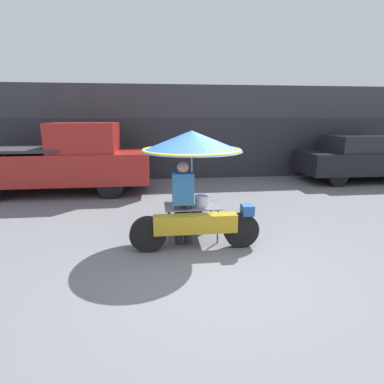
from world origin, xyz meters
name	(u,v)px	position (x,y,z in m)	size (l,w,h in m)	color
ground_plane	(215,266)	(0.00, 0.00, 0.00)	(36.00, 36.00, 0.00)	slate
shopfront_building	(178,132)	(0.00, 8.00, 1.70)	(28.00, 2.06, 3.42)	#38383D
vendor_motorcycle_cart	(192,157)	(-0.23, 1.15, 1.59)	(2.29, 1.86, 2.05)	black
vendor_person	(183,199)	(-0.42, 0.93, 0.85)	(0.38, 0.22, 1.53)	#2D2D33
parked_car	(363,158)	(6.55, 5.78, 0.84)	(4.60, 1.84, 1.65)	black
pickup_truck	(62,161)	(-3.71, 5.10, 1.00)	(5.48, 1.78, 2.12)	black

